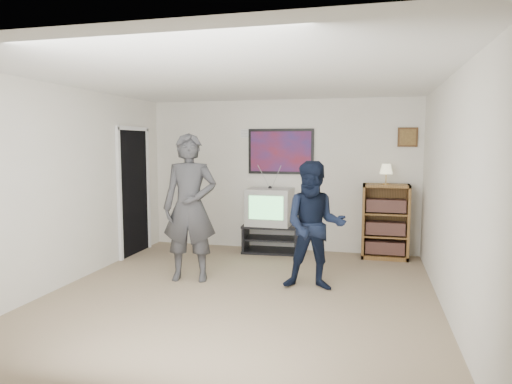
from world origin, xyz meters
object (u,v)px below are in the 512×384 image
at_px(crt_television, 270,206).
at_px(person_short, 314,226).
at_px(person_tall, 190,208).
at_px(media_stand, 271,238).
at_px(bookshelf, 385,221).

bearing_deg(crt_television, person_short, -60.39).
relative_size(person_tall, person_short, 1.21).
distance_m(crt_television, person_short, 1.97).
relative_size(media_stand, person_short, 0.60).
bearing_deg(person_short, media_stand, 113.41).
bearing_deg(media_stand, person_short, -66.35).
relative_size(media_stand, crt_television, 1.34).
xyz_separation_m(crt_television, bookshelf, (1.82, 0.05, -0.18)).
bearing_deg(person_tall, crt_television, 58.05).
height_order(media_stand, person_tall, person_tall).
bearing_deg(bookshelf, person_tall, -144.34).
xyz_separation_m(bookshelf, person_tall, (-2.51, -1.80, 0.38)).
bearing_deg(media_stand, crt_television, 175.93).
relative_size(bookshelf, person_short, 0.73).
xyz_separation_m(media_stand, person_short, (0.91, -1.74, 0.56)).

